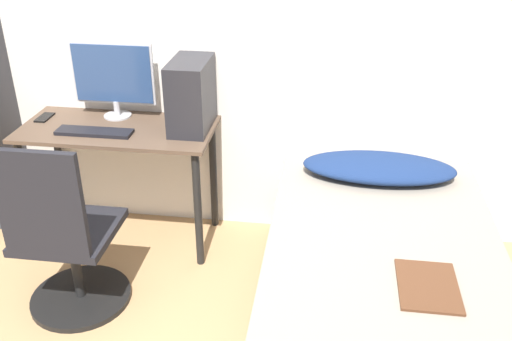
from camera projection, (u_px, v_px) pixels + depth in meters
The scene contains 10 objects.
wall_back at pixel (193, 27), 3.18m from camera, with size 8.00×0.05×2.50m.
desk at pixel (120, 147), 3.27m from camera, with size 1.10×0.52×0.74m.
office_chair at pixel (66, 249), 2.80m from camera, with size 0.52×0.52×0.97m.
bed at pixel (379, 293), 2.67m from camera, with size 1.09×1.85×0.53m.
pillow at pixel (379, 167), 3.10m from camera, with size 0.83×0.36×0.11m.
magazine at pixel (428, 286), 2.29m from camera, with size 0.24×0.32×0.01m.
monitor at pixel (113, 77), 3.25m from camera, with size 0.48×0.16×0.44m.
keyboard at pixel (94, 132), 3.13m from camera, with size 0.42×0.11×0.02m.
pc_tower at pixel (191, 95), 3.12m from camera, with size 0.20×0.37×0.39m.
phone at pixel (45, 117), 3.33m from camera, with size 0.07×0.14×0.01m.
Camera 1 is at (0.79, -1.59, 2.00)m, focal length 40.00 mm.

